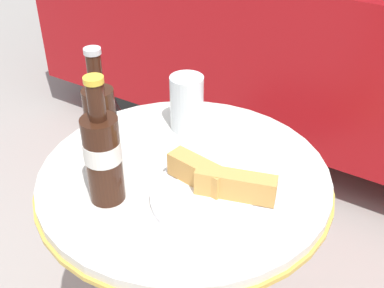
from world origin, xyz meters
The scene contains 5 objects.
bistro_table centered at (0.00, 0.00, 0.49)m, with size 0.60×0.60×0.72m.
cola_bottle_left centered at (-0.14, -0.08, 0.82)m, with size 0.06×0.06×0.26m.
cola_bottle_right centered at (-0.08, -0.14, 0.82)m, with size 0.07×0.07×0.25m.
drinking_glass centered at (-0.09, 0.14, 0.78)m, with size 0.08×0.08×0.13m.
lunch_plate_near centered at (0.09, -0.04, 0.74)m, with size 0.23×0.23×0.06m.
Camera 1 is at (0.43, -0.65, 1.31)m, focal length 45.00 mm.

